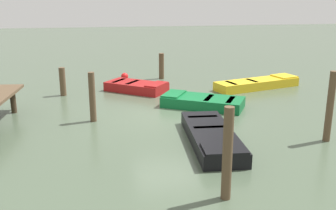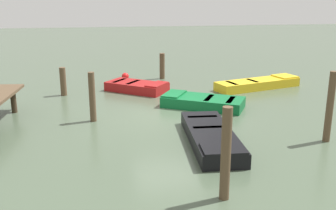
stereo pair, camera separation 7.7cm
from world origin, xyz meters
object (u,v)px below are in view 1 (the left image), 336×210
object	(u,v)px
rowboat_red	(137,87)
mooring_piling_mid_right	(227,154)
mooring_piling_mid_left	(161,66)
rowboat_yellow	(258,84)
mooring_piling_center	(92,97)
rowboat_black	(212,136)
mooring_piling_far_left	(63,82)
mooring_piling_near_right	(330,107)
marker_buoy	(125,77)
rowboat_green	(202,102)

from	to	relation	value
rowboat_red	mooring_piling_mid_right	bearing A→B (deg)	-47.31
mooring_piling_mid_right	mooring_piling_mid_left	xyz separation A→B (m)	(12.42, -0.58, -0.37)
rowboat_red	rowboat_yellow	distance (m)	5.61
mooring_piling_mid_right	mooring_piling_center	bearing A→B (deg)	25.81
rowboat_yellow	mooring_piling_mid_right	size ratio (longest dim) A/B	2.09
rowboat_black	rowboat_yellow	world-z (taller)	same
rowboat_yellow	mooring_piling_far_left	distance (m)	8.81
mooring_piling_near_right	marker_buoy	distance (m)	10.58
mooring_piling_mid_right	mooring_piling_far_left	bearing A→B (deg)	23.13
mooring_piling_far_left	mooring_piling_mid_left	world-z (taller)	mooring_piling_mid_left
rowboat_black	mooring_piling_near_right	xyz separation A→B (m)	(-0.39, -3.44, 0.84)
mooring_piling_center	mooring_piling_near_right	bearing A→B (deg)	-114.30
mooring_piling_mid_left	mooring_piling_center	bearing A→B (deg)	152.45
mooring_piling_near_right	mooring_piling_mid_left	world-z (taller)	mooring_piling_near_right
rowboat_yellow	marker_buoy	world-z (taller)	marker_buoy
mooring_piling_far_left	mooring_piling_mid_right	distance (m)	10.57
rowboat_yellow	rowboat_red	bearing A→B (deg)	160.14
rowboat_black	mooring_piling_mid_left	world-z (taller)	mooring_piling_mid_left
mooring_piling_far_left	rowboat_yellow	bearing A→B (deg)	-91.03
mooring_piling_mid_left	marker_buoy	xyz separation A→B (m)	(-0.58, 1.94, -0.37)
rowboat_black	mooring_piling_center	distance (m)	4.42
rowboat_green	mooring_piling_center	bearing A→B (deg)	44.08
rowboat_red	mooring_piling_mid_left	world-z (taller)	mooring_piling_mid_left
mooring_piling_near_right	mooring_piling_mid_left	bearing A→B (deg)	19.69
mooring_piling_mid_right	marker_buoy	bearing A→B (deg)	6.56
rowboat_yellow	mooring_piling_near_right	distance (m)	6.87
rowboat_black	rowboat_red	world-z (taller)	same
mooring_piling_far_left	rowboat_black	bearing A→B (deg)	-144.13
rowboat_yellow	mooring_piling_near_right	size ratio (longest dim) A/B	2.03
rowboat_green	rowboat_yellow	bearing A→B (deg)	-112.06
mooring_piling_mid_right	mooring_piling_mid_left	bearing A→B (deg)	-2.67
mooring_piling_center	marker_buoy	xyz separation A→B (m)	(5.97, -1.48, -0.57)
mooring_piling_mid_right	rowboat_yellow	bearing A→B (deg)	-25.98
rowboat_green	mooring_piling_far_left	bearing A→B (deg)	2.71
mooring_piling_far_left	rowboat_green	bearing A→B (deg)	-117.11
rowboat_red	mooring_piling_center	world-z (taller)	mooring_piling_center
rowboat_red	mooring_piling_near_right	world-z (taller)	mooring_piling_near_right
rowboat_red	mooring_piling_far_left	xyz separation A→B (m)	(-0.19, 3.20, 0.39)
rowboat_yellow	rowboat_green	world-z (taller)	same
rowboat_yellow	mooring_piling_mid_left	world-z (taller)	mooring_piling_mid_left
rowboat_black	marker_buoy	bearing A→B (deg)	-163.71
rowboat_black	marker_buoy	size ratio (longest dim) A/B	8.08
mooring_piling_near_right	mooring_piling_mid_right	bearing A→B (deg)	124.43
rowboat_black	marker_buoy	xyz separation A→B (m)	(8.68, 1.95, 0.07)
rowboat_red	rowboat_yellow	size ratio (longest dim) A/B	0.68
rowboat_red	mooring_piling_mid_right	world-z (taller)	mooring_piling_mid_right
rowboat_black	rowboat_green	world-z (taller)	same
rowboat_green	marker_buoy	size ratio (longest dim) A/B	6.94
mooring_piling_mid_right	marker_buoy	world-z (taller)	mooring_piling_mid_right
rowboat_red	marker_buoy	size ratio (longest dim) A/B	6.09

